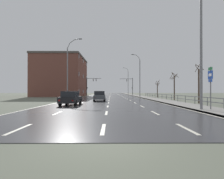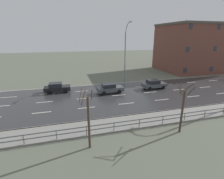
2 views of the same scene
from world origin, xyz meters
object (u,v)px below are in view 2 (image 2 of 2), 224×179
(car_near_left, at_px, (57,87))
(car_near_right, at_px, (154,84))
(brick_building, at_px, (195,47))
(car_far_right, at_px, (110,88))
(street_lamp_left_bank, at_px, (125,54))

(car_near_left, bearing_deg, car_near_right, 82.80)
(car_near_left, height_order, car_near_right, same)
(car_near_left, relative_size, car_near_right, 1.00)
(car_near_left, relative_size, brick_building, 0.24)
(car_far_right, height_order, brick_building, brick_building)
(street_lamp_left_bank, bearing_deg, brick_building, 108.14)
(street_lamp_left_bank, relative_size, brick_building, 0.65)
(street_lamp_left_bank, distance_m, car_near_left, 14.05)
(car_far_right, xyz_separation_m, brick_building, (-13.05, 26.36, 5.10))
(street_lamp_left_bank, height_order, car_far_right, street_lamp_left_bank)
(car_far_right, bearing_deg, street_lamp_left_bank, 138.56)
(street_lamp_left_bank, bearing_deg, car_far_right, -38.10)
(street_lamp_left_bank, xyz_separation_m, car_far_right, (5.95, -4.66, -4.64))
(brick_building, bearing_deg, car_near_right, -55.18)
(street_lamp_left_bank, height_order, car_near_left, street_lamp_left_bank)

